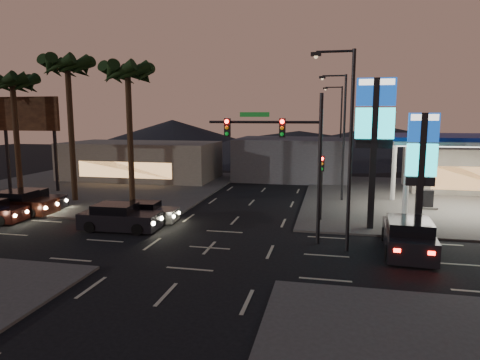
% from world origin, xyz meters
% --- Properties ---
extents(ground, '(140.00, 140.00, 0.00)m').
position_xyz_m(ground, '(0.00, 0.00, 0.00)').
color(ground, black).
rests_on(ground, ground).
extents(corner_lot_ne, '(24.00, 24.00, 0.12)m').
position_xyz_m(corner_lot_ne, '(16.00, 16.00, 0.06)').
color(corner_lot_ne, '#47443F').
rests_on(corner_lot_ne, ground).
extents(corner_lot_nw, '(24.00, 24.00, 0.12)m').
position_xyz_m(corner_lot_nw, '(-16.00, 16.00, 0.06)').
color(corner_lot_nw, '#47443F').
rests_on(corner_lot_nw, ground).
extents(gas_station, '(12.20, 8.20, 5.47)m').
position_xyz_m(gas_station, '(16.00, 12.00, 5.08)').
color(gas_station, silver).
rests_on(gas_station, ground).
extents(convenience_store, '(10.00, 6.00, 4.00)m').
position_xyz_m(convenience_store, '(18.00, 21.00, 2.00)').
color(convenience_store, '#726B5B').
rests_on(convenience_store, ground).
extents(pylon_sign_tall, '(2.20, 0.35, 9.00)m').
position_xyz_m(pylon_sign_tall, '(8.50, 5.50, 6.39)').
color(pylon_sign_tall, black).
rests_on(pylon_sign_tall, ground).
extents(pylon_sign_short, '(1.60, 0.35, 7.00)m').
position_xyz_m(pylon_sign_short, '(11.00, 4.50, 4.66)').
color(pylon_sign_short, black).
rests_on(pylon_sign_short, ground).
extents(traffic_signal_mast, '(6.10, 0.39, 8.00)m').
position_xyz_m(traffic_signal_mast, '(3.76, 1.99, 5.23)').
color(traffic_signal_mast, black).
rests_on(traffic_signal_mast, ground).
extents(pedestal_signal, '(0.32, 0.39, 4.30)m').
position_xyz_m(pedestal_signal, '(5.50, 6.98, 2.92)').
color(pedestal_signal, black).
rests_on(pedestal_signal, ground).
extents(streetlight_near, '(2.14, 0.25, 10.00)m').
position_xyz_m(streetlight_near, '(6.79, 1.00, 5.72)').
color(streetlight_near, black).
rests_on(streetlight_near, ground).
extents(streetlight_mid, '(2.14, 0.25, 10.00)m').
position_xyz_m(streetlight_mid, '(6.79, 14.00, 5.72)').
color(streetlight_mid, black).
rests_on(streetlight_mid, ground).
extents(streetlight_far, '(2.14, 0.25, 10.00)m').
position_xyz_m(streetlight_far, '(6.79, 28.00, 5.72)').
color(streetlight_far, black).
rests_on(streetlight_far, ground).
extents(palm_a, '(4.41, 4.41, 10.86)m').
position_xyz_m(palm_a, '(-9.00, 9.50, 9.43)').
color(palm_a, black).
rests_on(palm_a, ground).
extents(palm_b, '(4.41, 4.41, 11.46)m').
position_xyz_m(palm_b, '(-14.00, 9.50, 9.97)').
color(palm_b, black).
rests_on(palm_b, ground).
extents(palm_c, '(4.41, 4.41, 10.26)m').
position_xyz_m(palm_c, '(-19.00, 9.50, 8.88)').
color(palm_c, black).
rests_on(palm_c, ground).
extents(billboard, '(6.00, 0.30, 8.50)m').
position_xyz_m(billboard, '(-20.50, 13.00, 6.33)').
color(billboard, black).
rests_on(billboard, ground).
extents(building_far_west, '(16.00, 8.00, 4.00)m').
position_xyz_m(building_far_west, '(-14.00, 22.00, 2.00)').
color(building_far_west, '#726B5B').
rests_on(building_far_west, ground).
extents(building_far_mid, '(12.00, 9.00, 4.40)m').
position_xyz_m(building_far_mid, '(2.00, 26.00, 2.20)').
color(building_far_mid, '#4C4C51').
rests_on(building_far_mid, ground).
extents(hill_left, '(40.00, 40.00, 6.00)m').
position_xyz_m(hill_left, '(-25.00, 60.00, 3.00)').
color(hill_left, black).
rests_on(hill_left, ground).
extents(hill_right, '(50.00, 50.00, 5.00)m').
position_xyz_m(hill_right, '(15.00, 60.00, 2.50)').
color(hill_right, black).
rests_on(hill_right, ground).
extents(hill_center, '(60.00, 60.00, 4.00)m').
position_xyz_m(hill_center, '(0.00, 60.00, 2.00)').
color(hill_center, black).
rests_on(hill_center, ground).
extents(car_lane_a_front, '(4.90, 2.17, 1.58)m').
position_xyz_m(car_lane_a_front, '(-6.33, 2.32, 0.73)').
color(car_lane_a_front, black).
rests_on(car_lane_a_front, ground).
extents(car_lane_b_front, '(4.08, 1.85, 1.31)m').
position_xyz_m(car_lane_b_front, '(-5.56, 4.53, 0.61)').
color(car_lane_b_front, '#545456').
rests_on(car_lane_b_front, ground).
extents(car_lane_b_mid, '(4.80, 2.37, 1.52)m').
position_xyz_m(car_lane_b_mid, '(-15.24, 5.99, 0.71)').
color(car_lane_b_mid, black).
rests_on(car_lane_b_mid, ground).
extents(car_lane_b_rear, '(4.98, 2.16, 1.61)m').
position_xyz_m(car_lane_b_rear, '(-15.19, 4.72, 0.75)').
color(car_lane_b_rear, black).
rests_on(car_lane_b_rear, ground).
extents(suv_station, '(2.58, 5.43, 1.77)m').
position_xyz_m(suv_station, '(9.99, 1.39, 0.82)').
color(suv_station, black).
rests_on(suv_station, ground).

